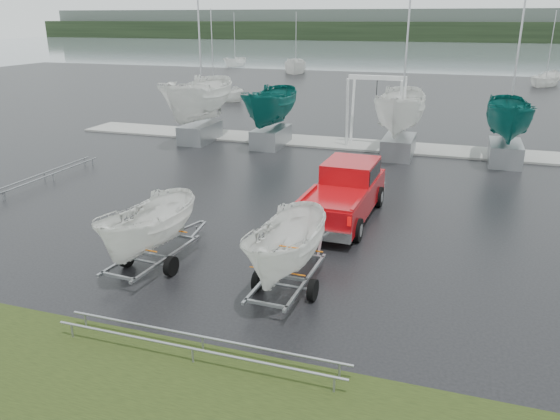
# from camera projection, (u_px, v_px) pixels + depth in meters

# --- Properties ---
(ground_plane) EXTENTS (120.00, 120.00, 0.00)m
(ground_plane) POSITION_uv_depth(u_px,v_px,m) (215.00, 207.00, 22.03)
(ground_plane) COLOR black
(ground_plane) RESTS_ON ground
(lake) EXTENTS (300.00, 300.00, 0.00)m
(lake) POSITION_uv_depth(u_px,v_px,m) (422.00, 55.00, 111.45)
(lake) COLOR slate
(lake) RESTS_ON ground
(grass_verge) EXTENTS (40.00, 40.00, 0.00)m
(grass_verge) POSITION_uv_depth(u_px,v_px,m) (7.00, 360.00, 12.19)
(grass_verge) COLOR black
(grass_verge) RESTS_ON ground
(dock) EXTENTS (30.00, 3.00, 0.12)m
(dock) POSITION_uv_depth(u_px,v_px,m) (304.00, 141.00, 33.64)
(dock) COLOR gray
(dock) RESTS_ON ground
(treeline) EXTENTS (300.00, 8.00, 6.00)m
(treeline) POSITION_uv_depth(u_px,v_px,m) (441.00, 32.00, 173.04)
(treeline) COLOR black
(treeline) RESTS_ON ground
(far_hill) EXTENTS (300.00, 6.00, 10.00)m
(far_hill) POSITION_uv_depth(u_px,v_px,m) (443.00, 25.00, 179.53)
(far_hill) COLOR #4C5651
(far_hill) RESTS_ON ground
(pickup_truck) EXTENTS (2.41, 6.16, 2.03)m
(pickup_truck) POSITION_uv_depth(u_px,v_px,m) (346.00, 190.00, 20.67)
(pickup_truck) COLOR #9C080D
(pickup_truck) RESTS_ON ground
(trailer_hitched) EXTENTS (1.80, 3.64, 4.89)m
(trailer_hitched) POSITION_uv_depth(u_px,v_px,m) (288.00, 202.00, 14.34)
(trailer_hitched) COLOR gray
(trailer_hitched) RESTS_ON ground
(trailer_parked) EXTENTS (1.82, 3.68, 4.80)m
(trailer_parked) POSITION_uv_depth(u_px,v_px,m) (146.00, 187.00, 15.79)
(trailer_parked) COLOR gray
(trailer_parked) RESTS_ON ground
(boat_hoist) EXTENTS (3.30, 2.18, 4.12)m
(boat_hoist) POSITION_uv_depth(u_px,v_px,m) (376.00, 101.00, 31.48)
(boat_hoist) COLOR silver
(boat_hoist) RESTS_ON ground
(keelboat_0) EXTENTS (2.80, 3.20, 10.98)m
(keelboat_0) POSITION_uv_depth(u_px,v_px,m) (197.00, 67.00, 32.20)
(keelboat_0) COLOR gray
(keelboat_0) RESTS_ON ground
(keelboat_1) EXTENTS (2.36, 3.20, 7.38)m
(keelboat_1) POSITION_uv_depth(u_px,v_px,m) (271.00, 82.00, 31.25)
(keelboat_1) COLOR gray
(keelboat_1) RESTS_ON ground
(keelboat_2) EXTENTS (2.57, 3.20, 10.74)m
(keelboat_2) POSITION_uv_depth(u_px,v_px,m) (403.00, 81.00, 28.72)
(keelboat_2) COLOR gray
(keelboat_2) RESTS_ON ground
(keelboat_3) EXTENTS (2.29, 3.20, 10.46)m
(keelboat_3) POSITION_uv_depth(u_px,v_px,m) (513.00, 93.00, 27.51)
(keelboat_3) COLOR gray
(keelboat_3) RESTS_ON ground
(mast_rack_0) EXTENTS (0.56, 6.50, 0.06)m
(mast_rack_0) POSITION_uv_depth(u_px,v_px,m) (48.00, 173.00, 25.50)
(mast_rack_0) COLOR gray
(mast_rack_0) RESTS_ON ground
(mast_rack_2) EXTENTS (7.00, 0.56, 0.06)m
(mast_rack_2) POSITION_uv_depth(u_px,v_px,m) (197.00, 343.00, 12.22)
(mast_rack_2) COLOR gray
(mast_rack_2) RESTS_ON ground
(moored_boat_0) EXTENTS (2.31, 2.25, 10.85)m
(moored_boat_0) POSITION_uv_depth(u_px,v_px,m) (214.00, 101.00, 50.07)
(moored_boat_0) COLOR silver
(moored_boat_0) RESTS_ON ground
(moored_boat_1) EXTENTS (3.68, 3.73, 11.98)m
(moored_boat_1) POSITION_uv_depth(u_px,v_px,m) (296.00, 73.00, 75.77)
(moored_boat_1) COLOR silver
(moored_boat_1) RESTS_ON ground
(moored_boat_2) EXTENTS (3.14, 3.17, 11.12)m
(moored_boat_2) POSITION_uv_depth(u_px,v_px,m) (545.00, 86.00, 61.20)
(moored_boat_2) COLOR silver
(moored_boat_2) RESTS_ON ground
(moored_boat_4) EXTENTS (2.43, 2.48, 10.88)m
(moored_boat_4) POSITION_uv_depth(u_px,v_px,m) (235.00, 66.00, 86.13)
(moored_boat_4) COLOR silver
(moored_boat_4) RESTS_ON ground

